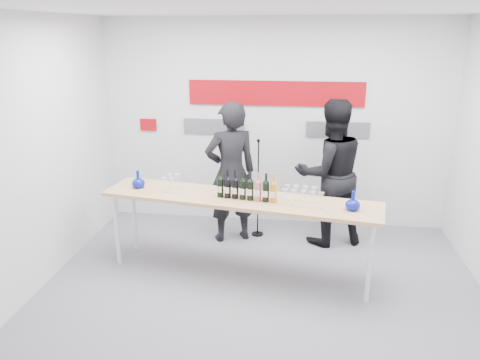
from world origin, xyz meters
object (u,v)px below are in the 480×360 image
object	(u,v)px
tasting_table	(239,203)
mic_stand	(258,207)
presenter_left	(231,173)
presenter_right	(330,173)

from	to	relation	value
tasting_table	mic_stand	distance (m)	1.22
presenter_left	presenter_right	world-z (taller)	presenter_right
tasting_table	mic_stand	world-z (taller)	mic_stand
presenter_left	mic_stand	bearing A→B (deg)	-178.63
presenter_right	mic_stand	size ratio (longest dim) A/B	1.40
tasting_table	presenter_right	xyz separation A→B (m)	(1.09, 1.04, 0.09)
presenter_right	mic_stand	xyz separation A→B (m)	(-0.97, 0.09, -0.56)
presenter_left	tasting_table	bearing A→B (deg)	79.85
presenter_left	mic_stand	distance (m)	0.67
tasting_table	presenter_left	bearing A→B (deg)	113.52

